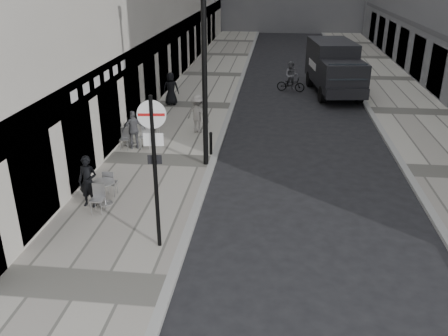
# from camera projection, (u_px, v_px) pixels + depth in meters

# --- Properties ---
(sidewalk) EXTENTS (4.00, 60.00, 0.12)m
(sidewalk) POSITION_uv_depth(u_px,v_px,m) (194.00, 106.00, 24.84)
(sidewalk) COLOR #A7A396
(sidewalk) RESTS_ON ground
(far_sidewalk) EXTENTS (4.00, 60.00, 0.12)m
(far_sidewalk) POSITION_uv_depth(u_px,v_px,m) (411.00, 112.00, 23.72)
(far_sidewalk) COLOR #A7A396
(far_sidewalk) RESTS_ON ground
(walking_man) EXTENTS (0.62, 0.43, 1.60)m
(walking_man) POSITION_uv_depth(u_px,v_px,m) (88.00, 182.00, 14.07)
(walking_man) COLOR black
(walking_man) RESTS_ON sidewalk
(sign_post) EXTENTS (0.69, 0.14, 4.00)m
(sign_post) POSITION_uv_depth(u_px,v_px,m) (154.00, 154.00, 11.36)
(sign_post) COLOR black
(sign_post) RESTS_ON sidewalk
(lamppost) EXTENTS (0.32, 0.32, 7.05)m
(lamppost) POSITION_uv_depth(u_px,v_px,m) (204.00, 56.00, 15.88)
(lamppost) COLOR black
(lamppost) RESTS_ON sidewalk
(bollard_near) EXTENTS (0.11, 0.11, 0.84)m
(bollard_near) POSITION_uv_depth(u_px,v_px,m) (211.00, 144.00, 18.14)
(bollard_near) COLOR black
(bollard_near) RESTS_ON sidewalk
(bollard_far) EXTENTS (0.11, 0.11, 0.82)m
(bollard_far) POSITION_uv_depth(u_px,v_px,m) (204.00, 133.00, 19.36)
(bollard_far) COLOR black
(bollard_far) RESTS_ON sidewalk
(panel_van) EXTENTS (2.98, 6.31, 2.87)m
(panel_van) POSITION_uv_depth(u_px,v_px,m) (334.00, 65.00, 26.89)
(panel_van) COLOR black
(panel_van) RESTS_ON ground
(cyclist) EXTENTS (1.70, 0.87, 1.75)m
(cyclist) POSITION_uv_depth(u_px,v_px,m) (291.00, 80.00, 27.62)
(cyclist) COLOR black
(cyclist) RESTS_ON ground
(pedestrian_a) EXTENTS (0.98, 0.67, 1.54)m
(pedestrian_a) POSITION_uv_depth(u_px,v_px,m) (134.00, 130.00, 18.60)
(pedestrian_a) COLOR #59595E
(pedestrian_a) RESTS_ON sidewalk
(pedestrian_b) EXTENTS (1.23, 1.01, 1.66)m
(pedestrian_b) POSITION_uv_depth(u_px,v_px,m) (198.00, 114.00, 20.38)
(pedestrian_b) COLOR gray
(pedestrian_b) RESTS_ON sidewalk
(pedestrian_c) EXTENTS (0.89, 0.65, 1.68)m
(pedestrian_c) POSITION_uv_depth(u_px,v_px,m) (171.00, 89.00, 24.49)
(pedestrian_c) COLOR black
(pedestrian_c) RESTS_ON sidewalk
(cafe_table_near) EXTENTS (0.67, 1.52, 0.87)m
(cafe_table_near) POSITION_uv_depth(u_px,v_px,m) (104.00, 191.00, 14.34)
(cafe_table_near) COLOR #AEAEB1
(cafe_table_near) RESTS_ON sidewalk
(cafe_table_mid) EXTENTS (0.66, 1.49, 0.85)m
(cafe_table_mid) POSITION_uv_depth(u_px,v_px,m) (129.00, 134.00, 19.15)
(cafe_table_mid) COLOR #A3A3A6
(cafe_table_mid) RESTS_ON sidewalk
(cafe_table_far) EXTENTS (0.75, 1.70, 0.97)m
(cafe_table_far) POSITION_uv_depth(u_px,v_px,m) (150.00, 131.00, 19.32)
(cafe_table_far) COLOR silver
(cafe_table_far) RESTS_ON sidewalk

